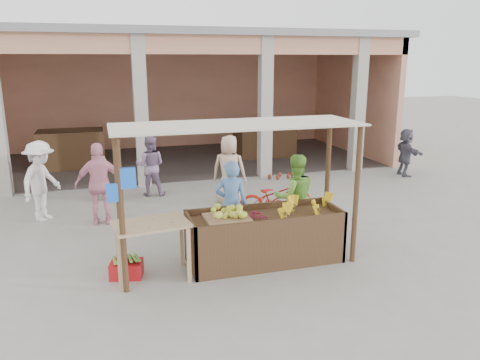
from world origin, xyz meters
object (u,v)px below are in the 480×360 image
object	(u,v)px
fruit_stall	(264,239)
vendor_green	(295,195)
motorcycle	(275,197)
vendor_blue	(231,201)
side_table	(152,232)
red_crate	(127,269)

from	to	relation	value
fruit_stall	vendor_green	bearing A→B (deg)	42.09
motorcycle	fruit_stall	bearing A→B (deg)	150.08
vendor_blue	motorcycle	distance (m)	1.91
vendor_blue	vendor_green	size ratio (longest dim) A/B	0.99
vendor_blue	vendor_green	bearing A→B (deg)	-162.95
side_table	vendor_blue	xyz separation A→B (m)	(1.53, 0.87, 0.10)
fruit_stall	vendor_blue	size ratio (longest dim) A/B	1.49
vendor_blue	motorcycle	size ratio (longest dim) A/B	0.95
side_table	vendor_green	world-z (taller)	vendor_green
red_crate	vendor_blue	world-z (taller)	vendor_blue
fruit_stall	vendor_green	distance (m)	1.29
red_crate	motorcycle	size ratio (longest dim) A/B	0.27
red_crate	vendor_blue	bearing A→B (deg)	33.68
side_table	vendor_green	distance (m)	2.94
fruit_stall	vendor_blue	bearing A→B (deg)	115.61
motorcycle	side_table	bearing A→B (deg)	122.19
vendor_blue	motorcycle	xyz separation A→B (m)	(1.35, 1.29, -0.39)
vendor_blue	side_table	bearing A→B (deg)	45.31
red_crate	vendor_blue	distance (m)	2.20
fruit_stall	side_table	world-z (taller)	side_table
side_table	motorcycle	distance (m)	3.61
fruit_stall	vendor_green	size ratio (longest dim) A/B	1.48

